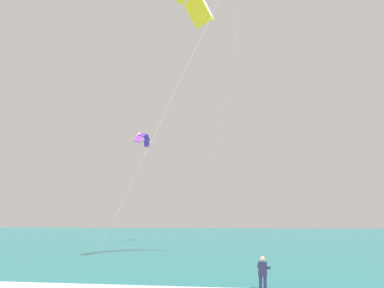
# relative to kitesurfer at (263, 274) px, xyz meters

# --- Properties ---
(sea) EXTENTS (200.00, 120.00, 0.20)m
(sea) POSITION_rel_kitesurfer_xyz_m (2.70, 58.19, -0.84)
(sea) COLOR teal
(sea) RESTS_ON ground
(kitesurfer) EXTENTS (0.60, 0.60, 1.69)m
(kitesurfer) POSITION_rel_kitesurfer_xyz_m (0.00, 0.00, 0.00)
(kitesurfer) COLOR #191E38
(kitesurfer) RESTS_ON ground
(kite_distant) EXTENTS (1.03, 4.21, 1.51)m
(kite_distant) POSITION_rel_kitesurfer_xyz_m (-15.17, 32.29, 11.99)
(kite_distant) COLOR purple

